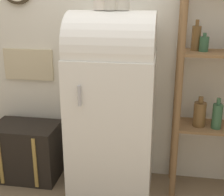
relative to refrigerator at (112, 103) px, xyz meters
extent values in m
cube|color=silver|center=(0.00, 0.32, 0.56)|extent=(7.00, 0.05, 2.70)
cube|color=#C6B793|center=(-0.82, 0.28, 0.23)|extent=(0.47, 0.02, 0.28)
cube|color=white|center=(0.00, 0.00, -0.20)|extent=(0.67, 0.58, 1.19)
cylinder|color=white|center=(0.00, 0.00, 0.46)|extent=(0.66, 0.55, 0.55)
cylinder|color=#B7B7BC|center=(-0.19, -0.31, 0.15)|extent=(0.02, 0.02, 0.15)
cube|color=black|center=(-0.81, 0.06, -0.53)|extent=(0.59, 0.39, 0.52)
cube|color=#AD8942|center=(-0.97, -0.14, -0.53)|extent=(0.03, 0.01, 0.47)
cube|color=#AD8942|center=(-0.65, -0.14, -0.53)|extent=(0.03, 0.01, 0.47)
cylinder|color=olive|center=(0.52, -0.03, 0.12)|extent=(0.05, 0.05, 1.83)
cylinder|color=olive|center=(0.52, 0.25, 0.12)|extent=(0.05, 0.05, 1.83)
cube|color=olive|center=(0.81, 0.11, -0.19)|extent=(0.59, 0.31, 0.02)
cube|color=olive|center=(0.81, 0.11, 0.42)|extent=(0.59, 0.31, 0.02)
cylinder|color=brown|center=(0.64, 0.15, 0.52)|extent=(0.07, 0.07, 0.19)
cylinder|color=brown|center=(0.64, 0.15, 0.64)|extent=(0.03, 0.03, 0.05)
cylinder|color=brown|center=(0.71, 0.09, -0.08)|extent=(0.10, 0.10, 0.20)
cylinder|color=brown|center=(0.71, 0.09, 0.04)|extent=(0.04, 0.04, 0.05)
cylinder|color=#335B3D|center=(0.69, 0.11, 0.48)|extent=(0.07, 0.07, 0.11)
cylinder|color=#335B3D|center=(0.69, 0.11, 0.55)|extent=(0.03, 0.03, 0.03)
cylinder|color=#335B3D|center=(0.84, 0.06, -0.08)|extent=(0.08, 0.08, 0.20)
cylinder|color=#335B3D|center=(0.84, 0.06, 0.05)|extent=(0.03, 0.03, 0.05)
cylinder|color=silver|center=(-0.09, 0.00, 0.80)|extent=(0.11, 0.11, 0.13)
cylinder|color=beige|center=(0.07, 0.00, 0.79)|extent=(0.11, 0.11, 0.12)
camera|label=1|loc=(0.40, -2.36, 0.84)|focal=50.00mm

